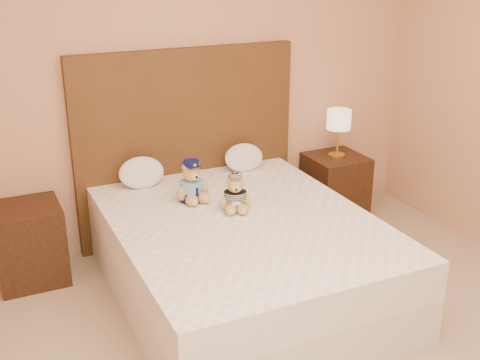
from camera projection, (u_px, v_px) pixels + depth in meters
name	position (u px, v px, depth m)	size (l,w,h in m)	color
room_walls	(312.00, 34.00, 2.79)	(4.04, 4.52, 2.72)	tan
bed	(243.00, 257.00, 3.96)	(1.60, 2.00, 0.55)	white
headboard	(187.00, 146.00, 4.65)	(1.75, 0.08, 1.50)	#4F3117
nightstand_left	(30.00, 244.00, 4.15)	(0.45, 0.45, 0.55)	#382211
nightstand_right	(335.00, 187.00, 5.14)	(0.45, 0.45, 0.55)	#382211
lamp	(339.00, 122.00, 4.93)	(0.20, 0.20, 0.40)	gold
teddy_police	(192.00, 181.00, 4.10)	(0.25, 0.24, 0.29)	tan
teddy_prisoner	(235.00, 193.00, 3.95)	(0.22, 0.21, 0.25)	tan
pillow_left	(141.00, 171.00, 4.36)	(0.33, 0.22, 0.24)	white
pillow_right	(244.00, 156.00, 4.69)	(0.32, 0.21, 0.23)	white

